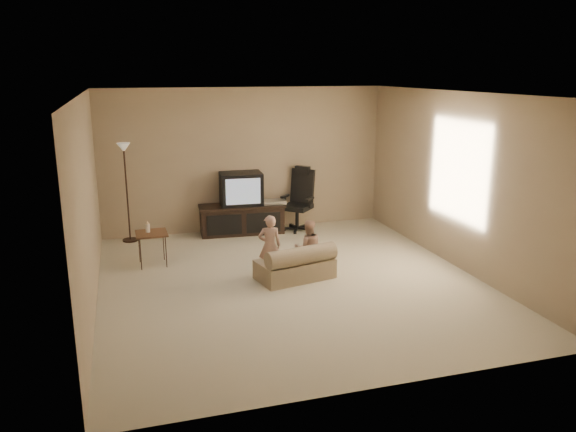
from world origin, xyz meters
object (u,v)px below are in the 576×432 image
object	(u,v)px
toddler_right	(308,248)
office_chair	(299,207)
floor_lamp	(125,170)
child_sofa	(297,265)
side_table	(151,234)
tv_stand	(242,208)
toddler_left	(270,246)

from	to	relation	value
toddler_right	office_chair	bearing A→B (deg)	-96.56
floor_lamp	child_sofa	bearing A→B (deg)	-49.38
floor_lamp	side_table	bearing A→B (deg)	-77.65
office_chair	toddler_right	xyz separation A→B (m)	(-0.58, -2.25, -0.01)
office_chair	tv_stand	bearing A→B (deg)	-141.51
side_table	child_sofa	xyz separation A→B (m)	(1.85, -1.17, -0.27)
tv_stand	side_table	bearing A→B (deg)	-138.34
toddler_right	child_sofa	bearing A→B (deg)	35.33
tv_stand	toddler_right	distance (m)	2.38
tv_stand	child_sofa	bearing A→B (deg)	-80.97
toddler_left	toddler_right	size ratio (longest dim) A/B	1.09
office_chair	toddler_left	size ratio (longest dim) A/B	1.30
tv_stand	side_table	world-z (taller)	tv_stand
tv_stand	floor_lamp	xyz separation A→B (m)	(-1.91, 0.06, 0.75)
side_table	child_sofa	world-z (taller)	side_table
floor_lamp	toddler_left	bearing A→B (deg)	-51.01
office_chair	toddler_right	world-z (taller)	office_chair
floor_lamp	toddler_right	size ratio (longest dim) A/B	2.06
side_table	floor_lamp	bearing A→B (deg)	102.35
side_table	floor_lamp	size ratio (longest dim) A/B	0.41
side_table	toddler_left	distance (m)	1.80
toddler_right	toddler_left	bearing A→B (deg)	-7.06
side_table	toddler_left	size ratio (longest dim) A/B	0.77
floor_lamp	toddler_right	xyz separation A→B (m)	(2.34, -2.40, -0.80)
toddler_left	toddler_right	world-z (taller)	toddler_left
child_sofa	toddler_left	size ratio (longest dim) A/B	1.28
side_table	child_sofa	bearing A→B (deg)	-32.27
floor_lamp	toddler_right	bearing A→B (deg)	-45.68
office_chair	side_table	world-z (taller)	office_chair
floor_lamp	toddler_left	distance (m)	3.01
office_chair	toddler_left	world-z (taller)	office_chair
tv_stand	side_table	xyz separation A→B (m)	(-1.62, -1.27, 0.03)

